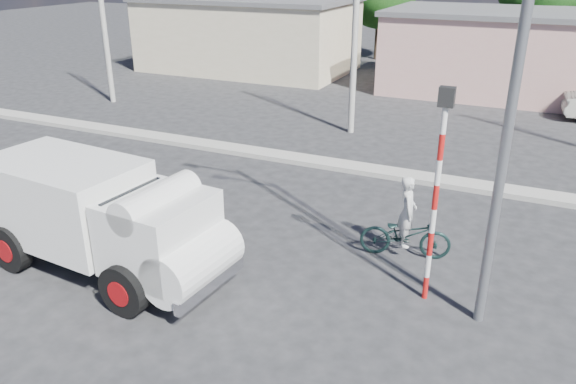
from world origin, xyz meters
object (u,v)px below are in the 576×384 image
at_px(bicycle, 405,235).
at_px(traffic_pole, 437,180).
at_px(cyclist, 406,223).
at_px(streetlight, 508,58).
at_px(truck, 103,217).

bearing_deg(bicycle, traffic_pole, -165.80).
distance_m(bicycle, traffic_pole, 2.70).
height_order(cyclist, streetlight, streetlight).
relative_size(bicycle, cyclist, 1.24).
bearing_deg(streetlight, cyclist, 133.55).
xyz_separation_m(truck, cyclist, (5.76, 3.42, -0.50)).
distance_m(traffic_pole, streetlight, 2.56).
relative_size(traffic_pole, streetlight, 0.48).
bearing_deg(streetlight, truck, -168.23).
relative_size(truck, streetlight, 0.66).
distance_m(cyclist, traffic_pole, 2.49).
bearing_deg(traffic_pole, cyclist, 117.92).
bearing_deg(streetlight, traffic_pole, 162.27).
bearing_deg(bicycle, truck, 106.97).
relative_size(bicycle, traffic_pole, 0.47).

